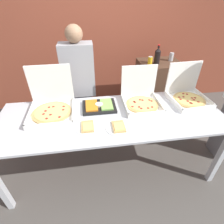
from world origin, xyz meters
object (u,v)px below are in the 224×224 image
Objects in this scene: pizza_box_near_left at (187,94)px; veggie_tray at (99,106)px; paper_plate_front_center at (88,127)px; pizza_box_far_left at (141,99)px; person_guest_plaid at (80,89)px; soda_can_colored at (150,61)px; paper_plate_front_left at (119,127)px; soda_can_silver at (171,57)px; pizza_box_far_right at (52,105)px; soda_bottle at (157,56)px.

pizza_box_near_left reaches higher than veggie_tray.
pizza_box_far_left is at bearing 28.36° from paper_plate_front_center.
person_guest_plaid is (-0.21, 0.47, -0.00)m from veggie_tray.
soda_can_colored is (0.33, 0.75, 0.17)m from pizza_box_far_left.
paper_plate_front_left is 2.07× the size of soda_can_silver.
paper_plate_front_left is 1.66m from soda_can_silver.
paper_plate_front_left is 0.30m from paper_plate_front_center.
pizza_box_far_right is (-1.58, -0.02, 0.01)m from pizza_box_near_left.
paper_plate_front_center is at bearing -166.96° from pizza_box_near_left.
soda_bottle is 1.24m from person_guest_plaid.
pizza_box_far_left is 0.72m from paper_plate_front_center.
pizza_box_far_right is at bearing 137.76° from paper_plate_front_center.
pizza_box_far_right is at bearing -179.31° from pizza_box_far_left.
person_guest_plaid is at bearing 114.78° from veggie_tray.
paper_plate_front_center is 1.90× the size of soda_can_colored.
soda_bottle is (1.46, 0.79, 0.22)m from pizza_box_far_right.
paper_plate_front_center is 1.59m from soda_bottle.
pizza_box_far_left is 3.50× the size of soda_can_silver.
pizza_box_far_right is at bearing -150.58° from soda_can_colored.
pizza_box_far_left is 0.49m from veggie_tray.
pizza_box_far_right is at bearing 57.18° from person_guest_plaid.
pizza_box_far_left is at bearing -0.45° from pizza_box_far_right.
pizza_box_far_right is 0.52m from veggie_tray.
paper_plate_front_left is (0.67, -0.38, -0.07)m from pizza_box_far_right.
paper_plate_front_center is 1.84m from soda_can_silver.
soda_bottle is at bearing 56.33° from paper_plate_front_left.
paper_plate_front_left is 2.07× the size of soda_can_colored.
pizza_box_far_right reaches higher than veggie_tray.
pizza_box_far_right is 1.31× the size of veggie_tray.
person_guest_plaid reaches higher than pizza_box_far_left.
veggie_tray is at bearing -139.78° from soda_bottle.
pizza_box_near_left is 1.23× the size of veggie_tray.
soda_can_silver is (1.21, 0.89, 0.22)m from veggie_tray.
pizza_box_far_right reaches higher than soda_can_colored.
paper_plate_front_left is (-0.33, -0.38, -0.06)m from pizza_box_far_left.
pizza_box_far_right is (-1.00, -0.00, 0.01)m from pizza_box_far_left.
pizza_box_near_left is at bearing -99.29° from soda_can_silver.
pizza_box_near_left reaches higher than pizza_box_far_left.
pizza_box_far_right reaches higher than soda_bottle.
soda_bottle is at bearing 46.26° from paper_plate_front_center.
paper_plate_front_center is 0.80m from person_guest_plaid.
soda_bottle reaches higher than soda_can_colored.
pizza_box_near_left is at bearing 2.18° from pizza_box_far_left.
soda_can_colored is at bearing -161.16° from soda_bottle.
pizza_box_near_left is 3.70× the size of soda_can_colored.
person_guest_plaid reaches higher than veggie_tray.
paper_plate_front_left is at bearing -129.66° from soda_can_silver.
pizza_box_near_left is 0.82m from soda_bottle.
paper_plate_front_center is 1.48m from soda_can_colored.
soda_bottle is 2.23× the size of soda_can_silver.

